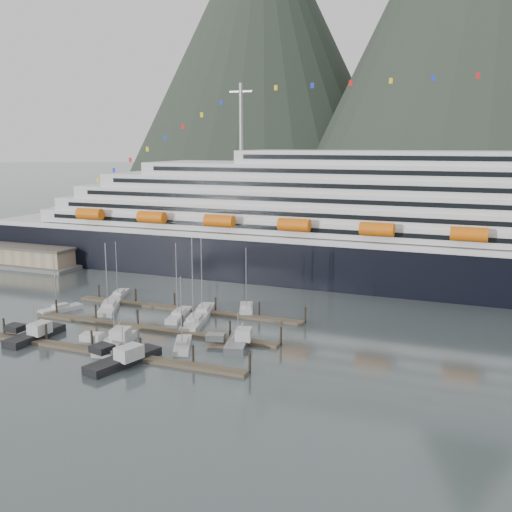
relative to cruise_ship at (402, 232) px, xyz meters
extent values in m
plane|color=#485456|center=(-30.03, -54.94, -12.04)|extent=(1600.00, 1600.00, 0.00)
cone|color=black|center=(-250.03, 545.06, 132.96)|extent=(340.00, 340.00, 340.00)
cube|color=black|center=(-5.03, 0.06, -8.04)|extent=(210.00, 28.00, 12.00)
cube|color=silver|center=(-5.03, 0.06, -1.54)|extent=(205.80, 27.44, 1.50)
cube|color=silver|center=(-0.03, 0.06, 1.06)|extent=(185.00, 26.00, 3.20)
cube|color=black|center=(-0.03, -12.99, 1.22)|extent=(175.75, 0.20, 1.00)
cube|color=silver|center=(1.97, 0.06, 4.26)|extent=(180.00, 25.00, 3.20)
cube|color=black|center=(1.97, -12.49, 4.42)|extent=(171.00, 0.20, 1.00)
cube|color=silver|center=(3.97, 0.06, 7.46)|extent=(172.00, 24.00, 3.20)
cube|color=black|center=(3.97, -11.99, 7.62)|extent=(163.40, 0.20, 1.00)
cube|color=silver|center=(5.97, 0.06, 10.66)|extent=(160.00, 23.00, 3.20)
cube|color=black|center=(5.97, -11.49, 10.82)|extent=(152.00, 0.20, 1.00)
cube|color=silver|center=(7.97, 0.06, 13.76)|extent=(140.00, 22.00, 3.00)
cube|color=black|center=(7.97, -10.99, 13.91)|extent=(133.00, 0.20, 1.00)
cube|color=silver|center=(9.97, 0.06, 16.76)|extent=(95.00, 20.00, 3.00)
cube|color=black|center=(9.97, -9.99, 16.91)|extent=(90.25, 0.20, 1.00)
cylinder|color=gray|center=(-40.03, 0.06, 26.26)|extent=(1.00, 1.00, 16.00)
cylinder|color=orange|center=(-75.03, -14.94, 2.46)|extent=(7.00, 2.80, 2.80)
cylinder|color=orange|center=(-57.03, -14.94, 2.46)|extent=(7.00, 2.80, 2.80)
cylinder|color=orange|center=(-39.03, -14.94, 2.46)|extent=(7.00, 2.80, 2.80)
cylinder|color=orange|center=(-21.03, -14.94, 2.46)|extent=(7.00, 2.80, 2.80)
cylinder|color=orange|center=(-3.03, -14.94, 2.46)|extent=(7.00, 2.80, 2.80)
cylinder|color=orange|center=(14.97, -14.94, 2.46)|extent=(7.00, 2.80, 2.80)
cube|color=#595956|center=(-102.03, -12.94, -11.74)|extent=(46.00, 20.00, 1.20)
cube|color=gray|center=(-102.03, -12.94, -9.54)|extent=(42.00, 16.00, 5.00)
cube|color=#595147|center=(-102.03, -12.94, -6.84)|extent=(43.00, 17.00, 0.60)
cube|color=#44382B|center=(-35.03, -64.94, -11.79)|extent=(48.00, 2.00, 0.50)
cylinder|color=black|center=(-56.03, -63.84, -10.64)|extent=(0.36, 0.36, 3.20)
cylinder|color=black|center=(-47.03, -63.84, -10.64)|extent=(0.36, 0.36, 3.20)
cylinder|color=black|center=(-38.03, -63.84, -10.64)|extent=(0.36, 0.36, 3.20)
cylinder|color=black|center=(-29.03, -63.84, -10.64)|extent=(0.36, 0.36, 3.20)
cylinder|color=black|center=(-20.03, -63.84, -10.64)|extent=(0.36, 0.36, 3.20)
cylinder|color=black|center=(-11.03, -63.84, -10.64)|extent=(0.36, 0.36, 3.20)
cube|color=#44382B|center=(-35.03, -51.94, -11.79)|extent=(48.00, 2.00, 0.50)
cylinder|color=black|center=(-56.03, -50.84, -10.64)|extent=(0.36, 0.36, 3.20)
cylinder|color=black|center=(-47.03, -50.84, -10.64)|extent=(0.36, 0.36, 3.20)
cylinder|color=black|center=(-38.03, -50.84, -10.64)|extent=(0.36, 0.36, 3.20)
cylinder|color=black|center=(-29.03, -50.84, -10.64)|extent=(0.36, 0.36, 3.20)
cylinder|color=black|center=(-20.03, -50.84, -10.64)|extent=(0.36, 0.36, 3.20)
cylinder|color=black|center=(-11.03, -50.84, -10.64)|extent=(0.36, 0.36, 3.20)
cube|color=#44382B|center=(-35.03, -38.94, -11.79)|extent=(48.00, 2.00, 0.50)
cylinder|color=black|center=(-56.03, -37.84, -10.64)|extent=(0.36, 0.36, 3.20)
cylinder|color=black|center=(-47.03, -37.84, -10.64)|extent=(0.36, 0.36, 3.20)
cylinder|color=black|center=(-38.03, -37.84, -10.64)|extent=(0.36, 0.36, 3.20)
cylinder|color=black|center=(-29.03, -37.84, -10.64)|extent=(0.36, 0.36, 3.20)
cylinder|color=black|center=(-20.03, -37.84, -10.64)|extent=(0.36, 0.36, 3.20)
cylinder|color=black|center=(-11.03, -37.84, -10.64)|extent=(0.36, 0.36, 3.20)
cube|color=#B0B0B0|center=(-57.03, -48.50, -11.79)|extent=(5.37, 8.48, 1.28)
cube|color=#B0B0B0|center=(-57.03, -48.50, -10.99)|extent=(2.80, 3.35, 0.73)
cylinder|color=gray|center=(-57.34, -49.25, -5.95)|extent=(0.15, 0.15, 10.55)
cube|color=#B0B0B0|center=(-48.87, -44.32, -11.79)|extent=(7.59, 11.38, 1.57)
cube|color=#B0B0B0|center=(-48.87, -44.32, -10.75)|extent=(3.76, 4.52, 0.90)
cylinder|color=gray|center=(-48.37, -45.33, -4.79)|extent=(0.18, 0.18, 12.47)
cube|color=#B0B0B0|center=(-28.88, -46.59, -11.79)|extent=(5.38, 11.11, 1.58)
cube|color=#B0B0B0|center=(-28.88, -46.59, -10.74)|extent=(3.08, 4.18, 0.90)
cylinder|color=gray|center=(-28.63, -47.63, -3.59)|extent=(0.18, 0.18, 14.86)
cube|color=#B0B0B0|center=(-33.94, -43.33, -11.79)|extent=(4.28, 10.13, 1.26)
cube|color=#B0B0B0|center=(-33.94, -43.33, -11.01)|extent=(2.46, 3.74, 0.72)
cylinder|color=gray|center=(-33.74, -44.30, -4.53)|extent=(0.14, 0.14, 13.41)
cube|color=#B0B0B0|center=(-53.13, -34.94, -11.79)|extent=(4.86, 8.89, 1.21)
cube|color=#B0B0B0|center=(-53.13, -34.94, -11.05)|extent=(2.59, 3.41, 0.69)
cylinder|color=gray|center=(-52.86, -35.76, -5.64)|extent=(0.14, 0.14, 11.25)
cube|color=#B0B0B0|center=(-23.88, -34.94, -11.79)|extent=(5.44, 8.79, 1.32)
cube|color=#B0B0B0|center=(-23.88, -34.94, -10.95)|extent=(2.86, 3.46, 0.75)
cylinder|color=gray|center=(-23.56, -35.73, -5.28)|extent=(0.15, 0.15, 11.82)
cube|color=#B0B0B0|center=(-30.47, -40.19, -11.79)|extent=(5.88, 11.48, 1.49)
cube|color=#B0B0B0|center=(-30.47, -40.19, -10.82)|extent=(3.17, 4.36, 0.85)
cylinder|color=gray|center=(-30.14, -41.26, -4.10)|extent=(0.17, 0.17, 13.96)
cube|color=#B0B0B0|center=(-25.02, -58.02, -11.79)|extent=(5.59, 8.51, 1.29)
cube|color=#B0B0B0|center=(-25.02, -58.02, -10.98)|extent=(2.87, 3.39, 0.73)
cylinder|color=gray|center=(-24.68, -58.77, -5.71)|extent=(0.15, 0.15, 11.00)
cube|color=black|center=(-49.85, -63.43, -11.69)|extent=(3.50, 11.41, 1.74)
cube|color=black|center=(-54.15, -63.29, -10.65)|extent=(3.04, 2.58, 1.04)
cube|color=#B0B0B0|center=(-48.72, -63.47, -10.04)|extent=(2.55, 3.47, 1.91)
cube|color=black|center=(-48.72, -63.47, -9.34)|extent=(2.37, 3.24, 0.44)
cylinder|color=gray|center=(-49.85, -63.43, -8.56)|extent=(0.14, 0.14, 4.35)
cube|color=#B0B0B0|center=(-35.17, -61.79, -11.69)|extent=(5.46, 10.80, 1.88)
cube|color=#B0B0B0|center=(-39.00, -62.61, -10.54)|extent=(3.59, 2.89, 1.13)
cube|color=#B0B0B0|center=(-34.16, -61.58, -9.88)|extent=(3.22, 3.58, 2.06)
cube|color=black|center=(-34.16, -61.58, -9.13)|extent=(2.99, 3.34, 0.47)
cylinder|color=gray|center=(-35.17, -61.79, -8.29)|extent=(0.15, 0.15, 4.69)
cube|color=black|center=(-29.56, -67.60, -11.69)|extent=(6.21, 12.97, 1.79)
cube|color=black|center=(-34.19, -66.43, -10.60)|extent=(3.64, 3.43, 1.08)
cube|color=#B0B0B0|center=(-28.34, -67.91, -9.97)|extent=(3.36, 4.27, 1.97)
cube|color=black|center=(-28.34, -67.91, -9.26)|extent=(3.12, 3.98, 0.45)
cylinder|color=gray|center=(-29.56, -67.60, -8.45)|extent=(0.14, 0.14, 4.49)
cube|color=gray|center=(-17.24, -53.92, -11.69)|extent=(5.48, 9.99, 1.73)
cube|color=gray|center=(-20.73, -54.86, -10.66)|extent=(3.38, 2.78, 1.04)
cube|color=#B0B0B0|center=(-16.32, -53.67, -10.05)|extent=(3.08, 3.38, 1.90)
cube|color=black|center=(-16.32, -53.67, -9.36)|extent=(2.86, 3.15, 0.43)
cylinder|color=gray|center=(-17.24, -53.92, -8.58)|extent=(0.14, 0.14, 4.32)
camera|label=1|loc=(19.96, -137.54, 20.00)|focal=42.00mm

